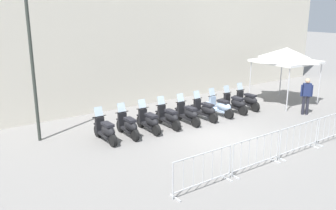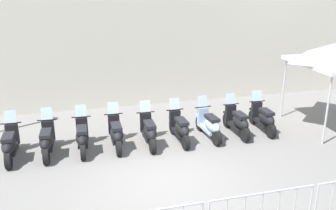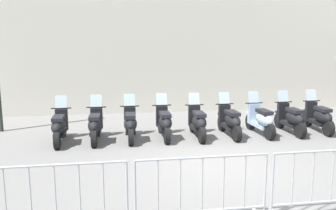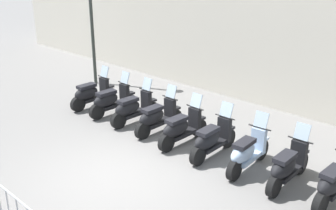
{
  "view_description": "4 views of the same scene",
  "coord_description": "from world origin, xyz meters",
  "px_view_note": "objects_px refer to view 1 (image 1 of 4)",
  "views": [
    {
      "loc": [
        -8.89,
        -9.63,
        4.84
      ],
      "look_at": [
        -1.14,
        2.13,
        1.01
      ],
      "focal_mm": 38.05,
      "sensor_mm": 36.0,
      "label": 1
    },
    {
      "loc": [
        -1.7,
        -7.57,
        4.55
      ],
      "look_at": [
        0.59,
        2.55,
        1.11
      ],
      "focal_mm": 38.28,
      "sensor_mm": 36.0,
      "label": 2
    },
    {
      "loc": [
        -2.13,
        -7.7,
        2.8
      ],
      "look_at": [
        -1.01,
        1.66,
        1.08
      ],
      "focal_mm": 38.39,
      "sensor_mm": 36.0,
      "label": 3
    },
    {
      "loc": [
        6.23,
        -4.54,
        4.59
      ],
      "look_at": [
        -0.83,
        2.44,
        0.81
      ],
      "focal_mm": 42.51,
      "sensor_mm": 36.0,
      "label": 4
    }
  ],
  "objects_px": {
    "motorcycle_8": "(247,100)",
    "barrier_segment_2": "(299,139)",
    "motorcycle_6": "(220,107)",
    "motorcycle_2": "(149,121)",
    "motorcycle_1": "(128,126)",
    "officer_near_row_end": "(306,94)",
    "barrier_segment_3": "(334,127)",
    "canopy_tent": "(287,55)",
    "motorcycle_0": "(106,131)",
    "motorcycle_7": "(235,103)",
    "street_lamp": "(31,51)",
    "barrier_segment_0": "(203,171)",
    "barrier_segment_1": "(256,153)",
    "motorcycle_3": "(169,117)",
    "motorcycle_5": "(205,110)",
    "motorcycle_4": "(188,114)"
  },
  "relations": [
    {
      "from": "motorcycle_2",
      "to": "officer_near_row_end",
      "type": "relative_size",
      "value": 0.99
    },
    {
      "from": "motorcycle_6",
      "to": "motorcycle_2",
      "type": "bearing_deg",
      "value": -178.74
    },
    {
      "from": "officer_near_row_end",
      "to": "motorcycle_2",
      "type": "bearing_deg",
      "value": 165.48
    },
    {
      "from": "motorcycle_0",
      "to": "canopy_tent",
      "type": "relative_size",
      "value": 0.59
    },
    {
      "from": "canopy_tent",
      "to": "motorcycle_6",
      "type": "bearing_deg",
      "value": -179.23
    },
    {
      "from": "barrier_segment_2",
      "to": "motorcycle_8",
      "type": "bearing_deg",
      "value": 62.52
    },
    {
      "from": "motorcycle_8",
      "to": "barrier_segment_0",
      "type": "bearing_deg",
      "value": -143.5
    },
    {
      "from": "motorcycle_1",
      "to": "motorcycle_6",
      "type": "relative_size",
      "value": 1.0
    },
    {
      "from": "barrier_segment_0",
      "to": "motorcycle_6",
      "type": "bearing_deg",
      "value": 44.72
    },
    {
      "from": "barrier_segment_0",
      "to": "street_lamp",
      "type": "height_order",
      "value": "street_lamp"
    },
    {
      "from": "barrier_segment_3",
      "to": "canopy_tent",
      "type": "xyz_separation_m",
      "value": [
        2.96,
        4.78,
        1.99
      ]
    },
    {
      "from": "barrier_segment_3",
      "to": "street_lamp",
      "type": "height_order",
      "value": "street_lamp"
    },
    {
      "from": "motorcycle_0",
      "to": "barrier_segment_0",
      "type": "height_order",
      "value": "motorcycle_0"
    },
    {
      "from": "motorcycle_2",
      "to": "motorcycle_6",
      "type": "bearing_deg",
      "value": 1.26
    },
    {
      "from": "motorcycle_1",
      "to": "motorcycle_3",
      "type": "distance_m",
      "value": 1.93
    },
    {
      "from": "barrier_segment_3",
      "to": "canopy_tent",
      "type": "distance_m",
      "value": 5.97
    },
    {
      "from": "motorcycle_6",
      "to": "motorcycle_8",
      "type": "height_order",
      "value": "same"
    },
    {
      "from": "motorcycle_1",
      "to": "officer_near_row_end",
      "type": "height_order",
      "value": "officer_near_row_end"
    },
    {
      "from": "motorcycle_0",
      "to": "motorcycle_1",
      "type": "height_order",
      "value": "same"
    },
    {
      "from": "motorcycle_2",
      "to": "motorcycle_7",
      "type": "height_order",
      "value": "same"
    },
    {
      "from": "motorcycle_2",
      "to": "barrier_segment_0",
      "type": "distance_m",
      "value": 5.02
    },
    {
      "from": "motorcycle_5",
      "to": "barrier_segment_0",
      "type": "distance_m",
      "value": 6.36
    },
    {
      "from": "barrier_segment_3",
      "to": "motorcycle_7",
      "type": "bearing_deg",
      "value": 96.51
    },
    {
      "from": "motorcycle_0",
      "to": "barrier_segment_2",
      "type": "relative_size",
      "value": 0.83
    },
    {
      "from": "motorcycle_3",
      "to": "barrier_segment_1",
      "type": "xyz_separation_m",
      "value": [
        0.06,
        -4.84,
        0.07
      ]
    },
    {
      "from": "motorcycle_0",
      "to": "motorcycle_7",
      "type": "distance_m",
      "value": 6.75
    },
    {
      "from": "motorcycle_2",
      "to": "motorcycle_6",
      "type": "xyz_separation_m",
      "value": [
        3.86,
        0.08,
        0.0
      ]
    },
    {
      "from": "motorcycle_8",
      "to": "barrier_segment_0",
      "type": "xyz_separation_m",
      "value": [
        -6.93,
        -5.13,
        0.07
      ]
    },
    {
      "from": "barrier_segment_2",
      "to": "barrier_segment_1",
      "type": "bearing_deg",
      "value": -177.87
    },
    {
      "from": "motorcycle_0",
      "to": "motorcycle_7",
      "type": "xyz_separation_m",
      "value": [
        6.75,
        0.24,
        0.0
      ]
    },
    {
      "from": "street_lamp",
      "to": "motorcycle_2",
      "type": "bearing_deg",
      "value": -20.24
    },
    {
      "from": "motorcycle_1",
      "to": "barrier_segment_3",
      "type": "xyz_separation_m",
      "value": [
        6.33,
        -4.59,
        0.07
      ]
    },
    {
      "from": "motorcycle_0",
      "to": "motorcycle_3",
      "type": "distance_m",
      "value": 2.89
    },
    {
      "from": "motorcycle_1",
      "to": "barrier_segment_0",
      "type": "relative_size",
      "value": 0.82
    },
    {
      "from": "motorcycle_7",
      "to": "street_lamp",
      "type": "relative_size",
      "value": 0.31
    },
    {
      "from": "motorcycle_0",
      "to": "barrier_segment_1",
      "type": "distance_m",
      "value": 5.55
    },
    {
      "from": "motorcycle_2",
      "to": "motorcycle_5",
      "type": "distance_m",
      "value": 2.9
    },
    {
      "from": "motorcycle_6",
      "to": "motorcycle_0",
      "type": "bearing_deg",
      "value": -178.21
    },
    {
      "from": "motorcycle_8",
      "to": "barrier_segment_2",
      "type": "bearing_deg",
      "value": -117.48
    },
    {
      "from": "motorcycle_8",
      "to": "barrier_segment_0",
      "type": "height_order",
      "value": "motorcycle_8"
    },
    {
      "from": "motorcycle_1",
      "to": "barrier_segment_2",
      "type": "relative_size",
      "value": 0.82
    },
    {
      "from": "officer_near_row_end",
      "to": "canopy_tent",
      "type": "bearing_deg",
      "value": 65.33
    },
    {
      "from": "motorcycle_0",
      "to": "motorcycle_6",
      "type": "bearing_deg",
      "value": 1.79
    },
    {
      "from": "barrier_segment_0",
      "to": "canopy_tent",
      "type": "relative_size",
      "value": 0.72
    },
    {
      "from": "motorcycle_2",
      "to": "motorcycle_4",
      "type": "relative_size",
      "value": 1.0
    },
    {
      "from": "motorcycle_2",
      "to": "motorcycle_8",
      "type": "distance_m",
      "value": 5.79
    },
    {
      "from": "motorcycle_0",
      "to": "barrier_segment_2",
      "type": "distance_m",
      "value": 6.9
    },
    {
      "from": "motorcycle_4",
      "to": "canopy_tent",
      "type": "xyz_separation_m",
      "value": [
        6.39,
        0.17,
        2.06
      ]
    },
    {
      "from": "motorcycle_5",
      "to": "barrier_segment_1",
      "type": "height_order",
      "value": "motorcycle_5"
    },
    {
      "from": "officer_near_row_end",
      "to": "motorcycle_5",
      "type": "bearing_deg",
      "value": 156.65
    }
  ]
}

